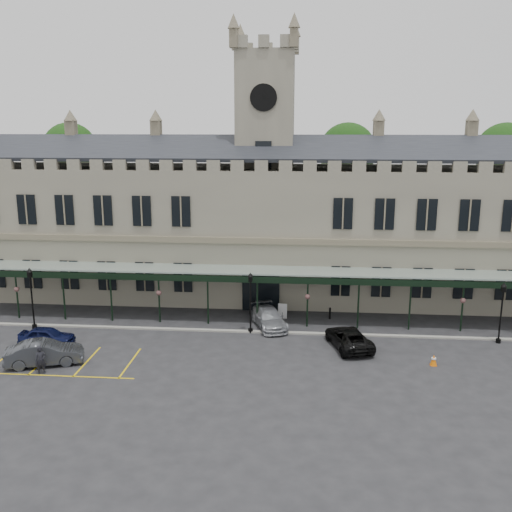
# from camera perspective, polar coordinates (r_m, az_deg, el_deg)

# --- Properties ---
(ground) EXTENTS (140.00, 140.00, 0.00)m
(ground) POSITION_cam_1_polar(r_m,az_deg,el_deg) (39.69, -0.75, -10.45)
(ground) COLOR #232325
(station_building) EXTENTS (60.00, 10.36, 17.30)m
(station_building) POSITION_cam_1_polar(r_m,az_deg,el_deg) (53.07, 0.91, 2.91)
(station_building) COLOR slate
(station_building) RESTS_ON ground
(clock_tower) EXTENTS (5.60, 5.60, 24.80)m
(clock_tower) POSITION_cam_1_polar(r_m,az_deg,el_deg) (52.39, 0.95, 10.10)
(clock_tower) COLOR slate
(clock_tower) RESTS_ON ground
(canopy) EXTENTS (50.00, 4.10, 4.30)m
(canopy) POSITION_cam_1_polar(r_m,az_deg,el_deg) (45.83, 0.16, -3.97)
(canopy) COLOR #8C9E93
(canopy) RESTS_ON ground
(kerb) EXTENTS (60.00, 0.40, 0.12)m
(kerb) POSITION_cam_1_polar(r_m,az_deg,el_deg) (44.74, -0.06, -7.58)
(kerb) COLOR gray
(kerb) RESTS_ON ground
(parking_markings) EXTENTS (16.00, 6.00, 0.01)m
(parking_markings) POSITION_cam_1_polar(r_m,az_deg,el_deg) (42.02, -20.64, -9.96)
(parking_markings) COLOR gold
(parking_markings) RESTS_ON ground
(tree_behind_left) EXTENTS (6.00, 6.00, 16.00)m
(tree_behind_left) POSITION_cam_1_polar(r_m,az_deg,el_deg) (66.41, -18.07, 9.85)
(tree_behind_left) COLOR #332314
(tree_behind_left) RESTS_ON ground
(tree_behind_mid) EXTENTS (6.00, 6.00, 16.00)m
(tree_behind_mid) POSITION_cam_1_polar(r_m,az_deg,el_deg) (61.43, 9.13, 10.10)
(tree_behind_mid) COLOR #332314
(tree_behind_mid) RESTS_ON ground
(tree_behind_right) EXTENTS (6.00, 6.00, 16.00)m
(tree_behind_right) POSITION_cam_1_polar(r_m,az_deg,el_deg) (64.58, 23.62, 9.33)
(tree_behind_right) COLOR #332314
(tree_behind_right) RESTS_ON ground
(lamp_post_left) EXTENTS (0.47, 0.47, 4.97)m
(lamp_post_left) POSITION_cam_1_polar(r_m,az_deg,el_deg) (48.01, -21.54, -3.44)
(lamp_post_left) COLOR black
(lamp_post_left) RESTS_ON ground
(lamp_post_mid) EXTENTS (0.46, 0.46, 4.83)m
(lamp_post_mid) POSITION_cam_1_polar(r_m,az_deg,el_deg) (43.83, -0.56, -4.14)
(lamp_post_mid) COLOR black
(lamp_post_mid) RESTS_ON ground
(lamp_post_right) EXTENTS (0.44, 0.44, 4.63)m
(lamp_post_right) POSITION_cam_1_polar(r_m,az_deg,el_deg) (45.53, 23.36, -4.75)
(lamp_post_right) COLOR black
(lamp_post_right) RESTS_ON ground
(traffic_cone) EXTENTS (0.48, 0.48, 0.76)m
(traffic_cone) POSITION_cam_1_polar(r_m,az_deg,el_deg) (40.68, 17.34, -9.91)
(traffic_cone) COLOR orange
(traffic_cone) RESTS_ON ground
(sign_board) EXTENTS (0.74, 0.16, 1.28)m
(sign_board) POSITION_cam_1_polar(r_m,az_deg,el_deg) (47.70, 2.67, -5.54)
(sign_board) COLOR black
(sign_board) RESTS_ON ground
(bollard_left) EXTENTS (0.16, 0.16, 0.88)m
(bollard_left) POSITION_cam_1_polar(r_m,az_deg,el_deg) (48.62, -0.57, -5.39)
(bollard_left) COLOR black
(bollard_left) RESTS_ON ground
(bollard_right) EXTENTS (0.17, 0.17, 0.96)m
(bollard_right) POSITION_cam_1_polar(r_m,az_deg,el_deg) (47.94, 7.40, -5.72)
(bollard_right) COLOR black
(bollard_right) RESTS_ON ground
(car_left_a) EXTENTS (4.05, 1.71, 1.37)m
(car_left_a) POSITION_cam_1_polar(r_m,az_deg,el_deg) (44.79, -20.18, -7.54)
(car_left_a) COLOR #0B1034
(car_left_a) RESTS_ON ground
(car_left_b) EXTENTS (5.34, 3.27, 1.66)m
(car_left_b) POSITION_cam_1_polar(r_m,az_deg,el_deg) (41.36, -20.41, -9.07)
(car_left_b) COLOR #313337
(car_left_b) RESTS_ON ground
(car_taxi) EXTENTS (3.61, 5.47, 1.47)m
(car_taxi) POSITION_cam_1_polar(r_m,az_deg,el_deg) (45.73, 1.31, -6.21)
(car_taxi) COLOR #9A9CA2
(car_taxi) RESTS_ON ground
(car_van) EXTENTS (3.70, 5.60, 1.43)m
(car_van) POSITION_cam_1_polar(r_m,az_deg,el_deg) (42.22, 9.26, -8.10)
(car_van) COLOR black
(car_van) RESTS_ON ground
(person_a) EXTENTS (0.80, 0.67, 1.89)m
(person_a) POSITION_cam_1_polar(r_m,az_deg,el_deg) (39.94, -20.73, -9.72)
(person_a) COLOR black
(person_a) RESTS_ON ground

